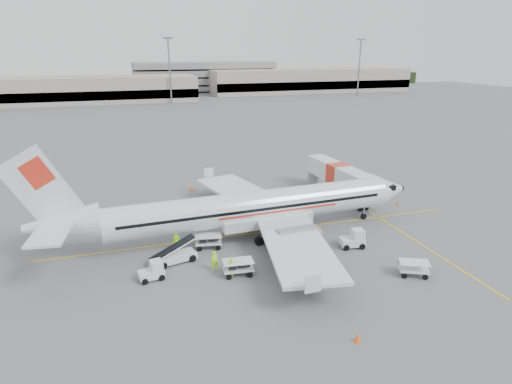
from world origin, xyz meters
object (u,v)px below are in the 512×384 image
Objects in this scene: belt_loader at (174,248)px; tug_aft at (151,271)px; aircraft at (255,186)px; tug_mid at (305,239)px; jet_bridge at (337,180)px; tug_fore at (352,239)px.

tug_aft is (-2.26, -2.49, -0.57)m from belt_loader.
tug_mid is at bearing -49.00° from aircraft.
aircraft reaches higher than tug_mid.
tug_aft is (-24.82, -14.70, -1.32)m from jet_bridge.
tug_fore is at bearing -36.06° from aircraft.
belt_loader is 2.45× the size of tug_aft.
tug_fore reaches higher than tug_aft.
tug_fore is 1.07× the size of tug_mid.
jet_bridge reaches higher than tug_aft.
jet_bridge is 25.67m from belt_loader.
belt_loader reaches higher than tug_fore.
jet_bridge is 16.47m from tug_mid.
tug_aft is at bearing 178.08° from tug_mid.
aircraft is at bearing 7.72° from belt_loader.
belt_loader is at bearing 167.91° from tug_mid.
aircraft is 13.11m from tug_aft.
tug_mid is 1.05× the size of tug_aft.
aircraft is at bearing 155.26° from tug_fore.
tug_mid is (3.87, -4.08, -4.50)m from aircraft.
tug_aft is at bearing -145.98° from belt_loader.
jet_bridge is 7.84× the size of tug_aft.
jet_bridge is at bearing 43.01° from tug_mid.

